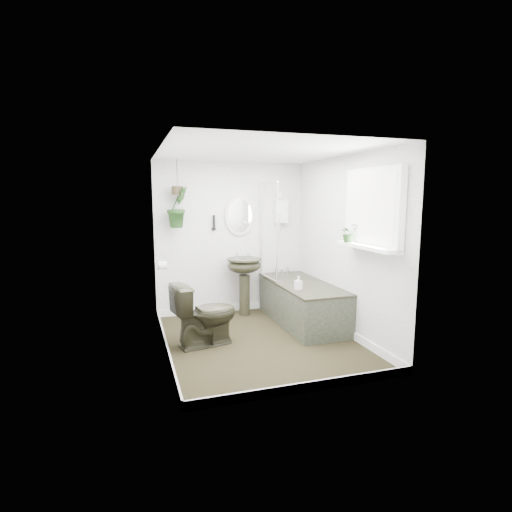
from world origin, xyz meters
name	(u,v)px	position (x,y,z in m)	size (l,w,h in m)	color
floor	(260,341)	(0.00, 0.00, -0.01)	(2.30, 2.80, 0.02)	black
ceiling	(260,151)	(0.00, 0.00, 2.31)	(2.30, 2.80, 0.02)	white
wall_back	(231,238)	(0.00, 1.41, 1.15)	(2.30, 0.02, 2.30)	white
wall_front	(311,270)	(0.00, -1.41, 1.15)	(2.30, 0.02, 2.30)	white
wall_left	(162,254)	(-1.16, 0.00, 1.15)	(0.02, 2.80, 2.30)	white
wall_right	(345,246)	(1.16, 0.00, 1.15)	(0.02, 2.80, 2.30)	white
skirting	(260,337)	(0.00, 0.00, 0.05)	(2.30, 2.80, 0.10)	white
bathtub	(302,303)	(0.80, 0.50, 0.29)	(0.72, 1.72, 0.58)	black
bath_screen	(269,231)	(0.47, 0.99, 1.28)	(0.04, 0.72, 1.40)	silver
shower_box	(281,212)	(0.80, 1.34, 1.55)	(0.20, 0.10, 0.35)	white
oval_mirror	(240,215)	(0.13, 1.37, 1.50)	(0.46, 0.03, 0.62)	beige
wall_sconce	(214,222)	(-0.27, 1.36, 1.40)	(0.04, 0.04, 0.22)	black
toilet_roll_holder	(162,265)	(-1.10, 0.70, 0.90)	(0.11, 0.11, 0.11)	white
window_recess	(373,209)	(1.09, -0.70, 1.65)	(0.08, 1.00, 0.90)	white
window_sill	(366,247)	(1.02, -0.70, 1.23)	(0.18, 1.00, 0.04)	white
window_blinds	(370,209)	(1.04, -0.70, 1.65)	(0.01, 0.86, 0.76)	white
toilet	(205,314)	(-0.67, 0.08, 0.39)	(0.44, 0.76, 0.78)	black
pedestal_sink	(244,287)	(0.13, 1.12, 0.44)	(0.51, 0.44, 0.88)	black
sill_plant	(349,233)	(0.97, -0.40, 1.36)	(0.20, 0.17, 0.22)	black
hanging_plant	(178,207)	(-0.81, 1.25, 1.64)	(0.32, 0.26, 0.58)	black
soap_bottle	(298,283)	(0.57, 0.13, 0.67)	(0.08, 0.08, 0.18)	black
hanging_pot	(177,191)	(-0.81, 1.25, 1.87)	(0.16, 0.16, 0.12)	#382E1D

